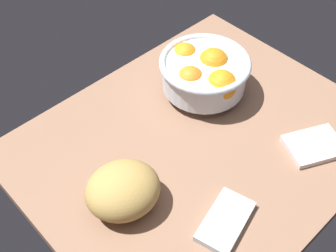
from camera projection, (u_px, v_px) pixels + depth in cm
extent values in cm
cube|color=#86614B|center=(199.00, 144.00, 98.00)|extent=(77.01, 62.68, 3.00)
cylinder|color=silver|center=(203.00, 88.00, 106.55)|extent=(9.82, 9.82, 2.13)
cylinder|color=silver|center=(204.00, 74.00, 103.13)|extent=(20.09, 20.09, 7.02)
torus|color=silver|center=(205.00, 63.00, 100.50)|extent=(21.69, 21.69, 1.60)
sphere|color=orange|center=(213.00, 64.00, 103.02)|extent=(7.72, 7.72, 7.72)
sphere|color=orange|center=(190.00, 80.00, 99.46)|extent=(6.69, 6.69, 6.69)
sphere|color=orange|center=(221.00, 85.00, 98.11)|extent=(7.33, 7.33, 7.33)
sphere|color=orange|center=(185.00, 56.00, 105.24)|extent=(6.63, 6.63, 6.63)
ellipsoid|color=#AF8B49|center=(123.00, 190.00, 82.54)|extent=(18.11, 17.06, 9.23)
cube|color=#B3C0C3|center=(225.00, 221.00, 82.40)|extent=(14.26, 10.23, 1.56)
cube|color=silver|center=(314.00, 146.00, 94.83)|extent=(14.84, 13.38, 1.37)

